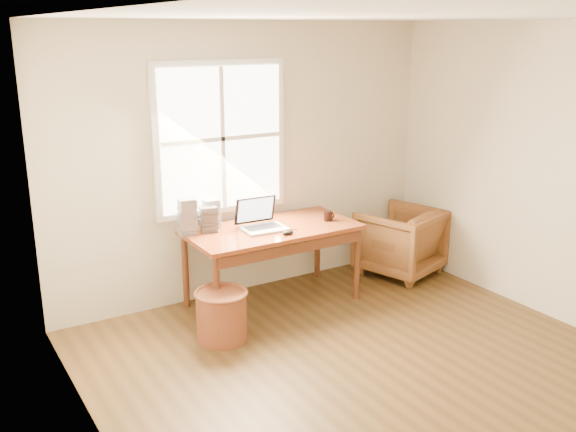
% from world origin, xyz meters
% --- Properties ---
extents(room_shell, '(4.04, 4.54, 2.64)m').
position_xyz_m(room_shell, '(-0.02, 0.16, 1.32)').
color(room_shell, '#50391B').
rests_on(room_shell, ground).
extents(desk, '(1.60, 0.80, 0.04)m').
position_xyz_m(desk, '(0.00, 1.80, 0.73)').
color(desk, brown).
rests_on(desk, room_shell).
extents(armchair, '(0.95, 0.97, 0.71)m').
position_xyz_m(armchair, '(1.55, 1.77, 0.35)').
color(armchair, brown).
rests_on(armchair, room_shell).
extents(wicker_stool, '(0.55, 0.55, 0.42)m').
position_xyz_m(wicker_stool, '(-0.75, 1.35, 0.21)').
color(wicker_stool, brown).
rests_on(wicker_stool, room_shell).
extents(laptop, '(0.38, 0.40, 0.27)m').
position_xyz_m(laptop, '(-0.10, 1.76, 0.89)').
color(laptop, silver).
rests_on(laptop, desk).
extents(mouse, '(0.11, 0.07, 0.04)m').
position_xyz_m(mouse, '(0.01, 1.54, 0.77)').
color(mouse, black).
rests_on(mouse, desk).
extents(coffee_mug, '(0.11, 0.11, 0.09)m').
position_xyz_m(coffee_mug, '(0.57, 1.71, 0.80)').
color(coffee_mug, black).
rests_on(coffee_mug, desk).
extents(cd_stack_a, '(0.14, 0.12, 0.27)m').
position_xyz_m(cd_stack_a, '(-0.48, 2.09, 0.89)').
color(cd_stack_a, silver).
rests_on(cd_stack_a, desk).
extents(cd_stack_b, '(0.18, 0.16, 0.23)m').
position_xyz_m(cd_stack_b, '(-0.55, 2.00, 0.86)').
color(cd_stack_b, black).
rests_on(cd_stack_b, desk).
extents(cd_stack_c, '(0.16, 0.15, 0.33)m').
position_xyz_m(cd_stack_c, '(-0.75, 2.01, 0.91)').
color(cd_stack_c, '#A6A4B2').
rests_on(cd_stack_c, desk).
extents(cd_stack_d, '(0.16, 0.14, 0.17)m').
position_xyz_m(cd_stack_d, '(-0.46, 2.15, 0.84)').
color(cd_stack_d, silver).
rests_on(cd_stack_d, desk).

